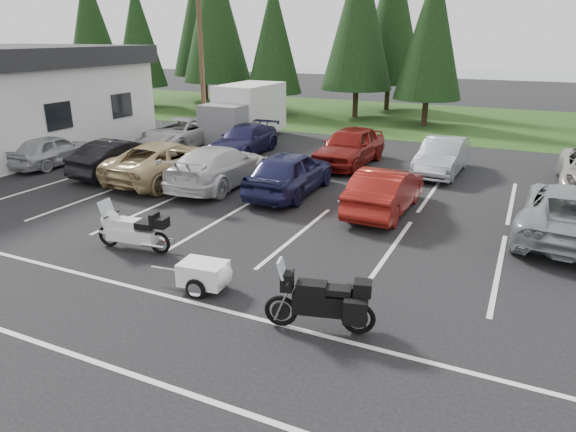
# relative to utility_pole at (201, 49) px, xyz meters

# --- Properties ---
(ground) EXTENTS (120.00, 120.00, 0.00)m
(ground) POSITION_rel_utility_pole_xyz_m (10.00, -12.00, -4.70)
(ground) COLOR black
(ground) RESTS_ON ground
(grass_strip) EXTENTS (80.00, 16.00, 0.01)m
(grass_strip) POSITION_rel_utility_pole_xyz_m (10.00, 12.00, -4.69)
(grass_strip) COLOR #1C3A12
(grass_strip) RESTS_ON ground
(lake_water) EXTENTS (70.00, 50.00, 0.02)m
(lake_water) POSITION_rel_utility_pole_xyz_m (14.00, 43.00, -4.70)
(lake_water) COLOR slate
(lake_water) RESTS_ON ground
(utility_pole) EXTENTS (1.60, 0.26, 9.00)m
(utility_pole) POSITION_rel_utility_pole_xyz_m (0.00, 0.00, 0.00)
(utility_pole) COLOR #473321
(utility_pole) RESTS_ON ground
(box_truck) EXTENTS (2.40, 5.60, 2.90)m
(box_truck) POSITION_rel_utility_pole_xyz_m (2.00, 0.50, -3.25)
(box_truck) COLOR silver
(box_truck) RESTS_ON ground
(stall_markings) EXTENTS (32.00, 16.00, 0.01)m
(stall_markings) POSITION_rel_utility_pole_xyz_m (10.00, -10.00, -4.69)
(stall_markings) COLOR silver
(stall_markings) RESTS_ON ground
(conifer_0) EXTENTS (4.58, 4.58, 10.66)m
(conifer_0) POSITION_rel_utility_pole_xyz_m (-18.00, 10.50, 1.53)
(conifer_0) COLOR #332316
(conifer_0) RESTS_ON ground
(conifer_1) EXTENTS (3.96, 3.96, 9.22)m
(conifer_1) POSITION_rel_utility_pole_xyz_m (-12.00, 9.20, 0.69)
(conifer_1) COLOR #332316
(conifer_1) RESTS_ON ground
(conifer_2) EXTENTS (5.10, 5.10, 11.89)m
(conifer_2) POSITION_rel_utility_pole_xyz_m (-6.00, 10.80, 2.25)
(conifer_2) COLOR #332316
(conifer_2) RESTS_ON ground
(conifer_3) EXTENTS (3.87, 3.87, 9.02)m
(conifer_3) POSITION_rel_utility_pole_xyz_m (-0.50, 9.40, 0.57)
(conifer_3) COLOR #332316
(conifer_3) RESTS_ON ground
(conifer_4) EXTENTS (4.80, 4.80, 11.17)m
(conifer_4) POSITION_rel_utility_pole_xyz_m (5.00, 10.90, 1.83)
(conifer_4) COLOR #332316
(conifer_4) RESTS_ON ground
(conifer_5) EXTENTS (4.14, 4.14, 9.63)m
(conifer_5) POSITION_rel_utility_pole_xyz_m (10.00, 9.60, 0.93)
(conifer_5) COLOR #332316
(conifer_5) RESTS_ON ground
(conifer_back_a) EXTENTS (5.28, 5.28, 12.30)m
(conifer_back_a) POSITION_rel_utility_pole_xyz_m (-10.00, 15.00, 2.49)
(conifer_back_a) COLOR #332316
(conifer_back_a) RESTS_ON ground
(conifer_back_b) EXTENTS (4.97, 4.97, 11.58)m
(conifer_back_b) POSITION_rel_utility_pole_xyz_m (6.00, 15.50, 2.07)
(conifer_back_b) COLOR #332316
(conifer_back_b) RESTS_ON ground
(car_near_0) EXTENTS (1.69, 4.04, 1.37)m
(car_near_0) POSITION_rel_utility_pole_xyz_m (-2.55, -7.93, -4.01)
(car_near_0) COLOR #ADADB2
(car_near_0) RESTS_ON ground
(car_near_1) EXTENTS (1.83, 4.51, 1.46)m
(car_near_1) POSITION_rel_utility_pole_xyz_m (1.21, -7.84, -3.97)
(car_near_1) COLOR black
(car_near_1) RESTS_ON ground
(car_near_2) EXTENTS (2.78, 5.62, 1.53)m
(car_near_2) POSITION_rel_utility_pole_xyz_m (3.47, -7.69, -3.93)
(car_near_2) COLOR tan
(car_near_2) RESTS_ON ground
(car_near_3) EXTENTS (2.34, 5.33, 1.52)m
(car_near_3) POSITION_rel_utility_pole_xyz_m (5.70, -7.56, -3.94)
(car_near_3) COLOR silver
(car_near_3) RESTS_ON ground
(car_near_4) EXTENTS (1.95, 4.69, 1.59)m
(car_near_4) POSITION_rel_utility_pole_xyz_m (8.58, -7.37, -3.90)
(car_near_4) COLOR #1A1C42
(car_near_4) RESTS_ON ground
(car_near_5) EXTENTS (1.60, 4.42, 1.45)m
(car_near_5) POSITION_rel_utility_pole_xyz_m (12.18, -7.86, -3.97)
(car_near_5) COLOR maroon
(car_near_5) RESTS_ON ground
(car_near_6) EXTENTS (3.01, 5.71, 1.53)m
(car_near_6) POSITION_rel_utility_pole_xyz_m (17.49, -7.82, -3.93)
(car_near_6) COLOR gray
(car_near_6) RESTS_ON ground
(car_far_0) EXTENTS (2.57, 5.28, 1.44)m
(car_far_0) POSITION_rel_utility_pole_xyz_m (0.15, -2.38, -3.98)
(car_far_0) COLOR silver
(car_far_0) RESTS_ON ground
(car_far_1) EXTENTS (2.07, 4.76, 1.36)m
(car_far_1) POSITION_rel_utility_pole_xyz_m (3.85, -2.41, -4.02)
(car_far_1) COLOR #18173A
(car_far_1) RESTS_ON ground
(car_far_2) EXTENTS (2.21, 4.97, 1.66)m
(car_far_2) POSITION_rel_utility_pole_xyz_m (9.09, -2.33, -3.87)
(car_far_2) COLOR maroon
(car_far_2) RESTS_ON ground
(car_far_3) EXTENTS (1.72, 4.46, 1.45)m
(car_far_3) POSITION_rel_utility_pole_xyz_m (13.02, -2.13, -3.97)
(car_far_3) COLOR gray
(car_far_3) RESTS_ON ground
(touring_motorcycle) EXTENTS (2.50, 1.02, 1.34)m
(touring_motorcycle) POSITION_rel_utility_pole_xyz_m (6.99, -13.79, -4.03)
(touring_motorcycle) COLOR silver
(touring_motorcycle) RESTS_ON ground
(cargo_trailer) EXTENTS (1.56, 0.98, 0.69)m
(cargo_trailer) POSITION_rel_utility_pole_xyz_m (9.97, -14.91, -4.35)
(cargo_trailer) COLOR white
(cargo_trailer) RESTS_ON ground
(adventure_motorcycle) EXTENTS (2.52, 1.39, 1.45)m
(adventure_motorcycle) POSITION_rel_utility_pole_xyz_m (12.92, -15.33, -3.97)
(adventure_motorcycle) COLOR black
(adventure_motorcycle) RESTS_ON ground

